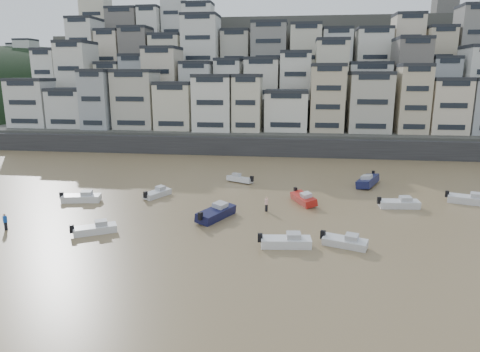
# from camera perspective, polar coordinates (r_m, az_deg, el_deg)

# --- Properties ---
(harbor_wall) EXTENTS (140.00, 3.00, 3.50)m
(harbor_wall) POSITION_cam_1_polar(r_m,az_deg,el_deg) (83.84, 4.95, 3.90)
(harbor_wall) COLOR #38383A
(harbor_wall) RESTS_ON ground
(hillside) EXTENTS (141.04, 66.00, 50.00)m
(hillside) POSITION_cam_1_polar(r_m,az_deg,el_deg) (122.51, 8.24, 12.06)
(hillside) COLOR #4C4C47
(hillside) RESTS_ON ground
(headland) EXTENTS (216.00, 135.00, 53.33)m
(headland) POSITION_cam_1_polar(r_m,az_deg,el_deg) (188.02, -28.01, 7.08)
(headland) COLOR black
(headland) RESTS_ON ground
(boat_a) EXTENTS (5.18, 2.19, 1.37)m
(boat_a) POSITION_cam_1_polar(r_m,az_deg,el_deg) (39.72, 6.16, -8.47)
(boat_a) COLOR silver
(boat_a) RESTS_ON ground
(boat_b) EXTENTS (4.63, 2.84, 1.20)m
(boat_b) POSITION_cam_1_polar(r_m,az_deg,el_deg) (40.67, 13.82, -8.39)
(boat_b) COLOR silver
(boat_b) RESTS_ON ground
(boat_c) EXTENTS (4.25, 6.28, 1.64)m
(boat_c) POSITION_cam_1_polar(r_m,az_deg,el_deg) (47.03, -3.21, -4.73)
(boat_c) COLOR #13153C
(boat_c) RESTS_ON ground
(boat_d) EXTENTS (5.22, 2.17, 1.38)m
(boat_d) POSITION_cam_1_polar(r_m,az_deg,el_deg) (54.13, 20.48, -3.29)
(boat_d) COLOR silver
(boat_d) RESTS_ON ground
(boat_e) EXTENTS (3.68, 5.46, 1.42)m
(boat_e) POSITION_cam_1_polar(r_m,az_deg,el_deg) (53.08, 8.46, -2.87)
(boat_e) COLOR #AB1B15
(boat_e) RESTS_ON ground
(boat_f) EXTENTS (3.22, 4.65, 1.22)m
(boat_f) POSITION_cam_1_polar(r_m,az_deg,el_deg) (56.28, -10.96, -2.15)
(boat_f) COLOR silver
(boat_f) RESTS_ON ground
(boat_g) EXTENTS (5.62, 3.33, 1.46)m
(boat_g) POSITION_cam_1_polar(r_m,az_deg,el_deg) (59.39, 28.29, -2.59)
(boat_g) COLOR silver
(boat_g) RESTS_ON ground
(boat_h) EXTENTS (4.58, 3.25, 1.20)m
(boat_h) POSITION_cam_1_polar(r_m,az_deg,el_deg) (62.81, -0.02, -0.29)
(boat_h) COLOR silver
(boat_h) RESTS_ON ground
(boat_i) EXTENTS (4.45, 6.76, 1.76)m
(boat_i) POSITION_cam_1_polar(r_m,az_deg,el_deg) (63.52, 16.69, -0.45)
(boat_i) COLOR #161A46
(boat_i) RESTS_ON ground
(boat_j) EXTENTS (4.65, 3.57, 1.23)m
(boat_j) POSITION_cam_1_polar(r_m,az_deg,el_deg) (45.11, -18.78, -6.52)
(boat_j) COLOR white
(boat_j) RESTS_ON ground
(boat_k) EXTENTS (5.27, 2.52, 1.38)m
(boat_k) POSITION_cam_1_polar(r_m,az_deg,el_deg) (56.60, -20.41, -2.58)
(boat_k) COLOR white
(boat_k) RESTS_ON ground
(person_blue) EXTENTS (0.44, 0.44, 1.74)m
(person_blue) POSITION_cam_1_polar(r_m,az_deg,el_deg) (49.66, -28.82, -5.37)
(person_blue) COLOR #174AAF
(person_blue) RESTS_ON ground
(person_pink) EXTENTS (0.44, 0.44, 1.74)m
(person_pink) POSITION_cam_1_polar(r_m,az_deg,el_deg) (49.50, 3.54, -3.75)
(person_pink) COLOR beige
(person_pink) RESTS_ON ground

